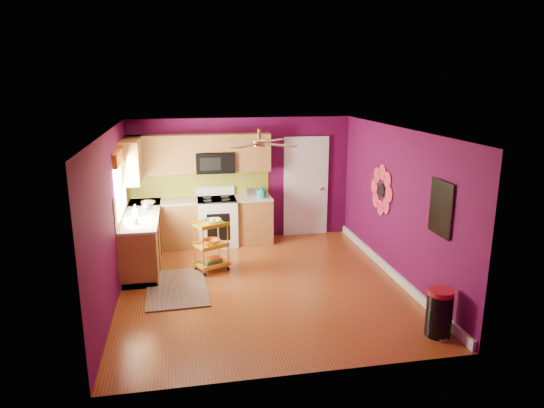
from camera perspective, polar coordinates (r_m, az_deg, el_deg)
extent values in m
plane|color=maroon|center=(7.98, -1.15, -9.50)|extent=(5.00, 5.00, 0.00)
cube|color=#50093A|center=(9.96, -3.57, 2.93)|extent=(4.50, 0.04, 2.50)
cube|color=#50093A|center=(5.23, 3.38, -7.91)|extent=(4.50, 0.04, 2.50)
cube|color=#50093A|center=(7.53, -18.33, -1.59)|extent=(0.04, 5.00, 2.50)
cube|color=#50093A|center=(8.22, 14.47, -0.01)|extent=(0.04, 5.00, 2.50)
cube|color=silver|center=(7.32, -1.25, 8.68)|extent=(4.50, 5.00, 0.04)
cube|color=white|center=(8.57, 13.79, -7.68)|extent=(0.05, 4.90, 0.14)
cube|color=brown|center=(9.02, -14.98, -4.06)|extent=(0.60, 2.30, 0.90)
cube|color=brown|center=(9.80, -8.22, -2.21)|extent=(2.80, 0.60, 0.90)
cube|color=beige|center=(8.88, -15.17, -1.18)|extent=(0.63, 2.30, 0.04)
cube|color=beige|center=(9.68, -8.32, 0.45)|extent=(2.80, 0.63, 0.04)
cube|color=black|center=(9.15, -14.81, -6.44)|extent=(0.54, 2.30, 0.10)
cube|color=black|center=(9.92, -8.14, -4.43)|extent=(2.80, 0.54, 0.10)
cube|color=white|center=(9.78, -6.46, -2.12)|extent=(0.76, 0.66, 0.92)
cube|color=black|center=(9.66, -6.54, 0.52)|extent=(0.76, 0.62, 0.03)
cube|color=white|center=(9.91, -6.68, 1.55)|extent=(0.76, 0.06, 0.18)
cube|color=black|center=(9.48, -6.30, -2.73)|extent=(0.45, 0.02, 0.55)
cube|color=brown|center=(9.64, -12.97, 5.67)|extent=(1.32, 0.33, 0.75)
cube|color=brown|center=(9.73, -2.39, 6.10)|extent=(0.72, 0.33, 0.75)
cube|color=brown|center=(9.62, -6.80, 7.15)|extent=(0.76, 0.33, 0.34)
cube|color=brown|center=(9.19, -16.16, 5.05)|extent=(0.33, 1.30, 0.75)
cube|color=black|center=(9.64, -6.72, 4.89)|extent=(0.76, 0.38, 0.40)
cube|color=olive|center=(9.90, -8.45, 2.40)|extent=(2.80, 0.01, 0.51)
cube|color=olive|center=(8.84, -17.16, 0.45)|extent=(0.01, 2.30, 0.51)
cube|color=white|center=(8.47, -17.48, 2.30)|extent=(0.03, 1.20, 1.00)
cube|color=#CC6012|center=(8.39, -17.52, 5.45)|extent=(0.08, 1.35, 0.22)
cube|color=white|center=(10.24, 3.99, 1.95)|extent=(0.85, 0.04, 2.05)
cube|color=white|center=(10.22, 4.01, 1.92)|extent=(0.95, 0.02, 2.15)
sphere|color=#BF8C3F|center=(10.27, 5.79, 1.81)|extent=(0.07, 0.07, 0.07)
cylinder|color=black|center=(8.72, 12.75, 1.59)|extent=(0.01, 0.24, 0.24)
cube|color=teal|center=(6.93, 19.31, -0.46)|extent=(0.03, 0.52, 0.72)
cube|color=black|center=(6.93, 19.20, -0.47)|extent=(0.01, 0.56, 0.76)
cylinder|color=#BF8C3F|center=(7.53, -1.50, 8.22)|extent=(0.06, 0.06, 0.16)
cylinder|color=#BF8C3F|center=(7.55, -1.49, 7.16)|extent=(0.20, 0.20, 0.08)
cube|color=#4C2D19|center=(7.86, 0.15, 7.46)|extent=(0.47, 0.47, 0.01)
cube|color=#4C2D19|center=(7.77, -3.78, 7.35)|extent=(0.47, 0.47, 0.01)
cube|color=#4C2D19|center=(7.24, -3.26, 6.84)|extent=(0.47, 0.47, 0.01)
cube|color=#4C2D19|center=(7.33, 0.94, 6.95)|extent=(0.47, 0.47, 0.01)
cube|color=black|center=(7.99, -11.15, -9.65)|extent=(0.99, 1.56, 0.02)
cylinder|color=yellow|center=(8.21, -8.06, -5.56)|extent=(0.02, 0.02, 0.81)
cylinder|color=yellow|center=(8.42, -5.22, -4.96)|extent=(0.02, 0.02, 0.81)
cylinder|color=yellow|center=(8.49, -9.08, -4.93)|extent=(0.02, 0.02, 0.81)
cylinder|color=yellow|center=(8.69, -6.31, -4.37)|extent=(0.02, 0.02, 0.81)
sphere|color=black|center=(8.36, -7.96, -8.25)|extent=(0.06, 0.06, 0.06)
sphere|color=black|center=(8.57, -5.16, -7.59)|extent=(0.06, 0.06, 0.06)
sphere|color=black|center=(8.63, -8.97, -7.54)|extent=(0.06, 0.06, 0.06)
sphere|color=black|center=(8.83, -6.24, -6.93)|extent=(0.06, 0.06, 0.06)
cube|color=yellow|center=(8.33, -7.24, -2.43)|extent=(0.64, 0.57, 0.03)
cube|color=yellow|center=(8.45, -7.16, -4.86)|extent=(0.64, 0.57, 0.03)
cube|color=yellow|center=(8.57, -7.09, -7.04)|extent=(0.64, 0.57, 0.03)
imported|color=beige|center=(8.34, -6.96, -2.05)|extent=(0.38, 0.38, 0.07)
sphere|color=yellow|center=(8.33, -6.97, -1.90)|extent=(0.10, 0.10, 0.10)
imported|color=#CC6012|center=(8.43, -7.17, -4.46)|extent=(0.40, 0.40, 0.09)
cube|color=navy|center=(8.55, -7.10, -6.83)|extent=(0.37, 0.34, 0.04)
cube|color=#267233|center=(8.54, -7.10, -6.60)|extent=(0.37, 0.34, 0.03)
cube|color=#CC6012|center=(8.53, -7.11, -6.41)|extent=(0.37, 0.34, 0.03)
cylinder|color=black|center=(6.77, 19.04, -12.24)|extent=(0.38, 0.38, 0.57)
cylinder|color=#B41923|center=(6.64, 19.27, -9.78)|extent=(0.33, 0.33, 0.07)
cube|color=beige|center=(6.77, 19.55, -14.88)|extent=(0.12, 0.08, 0.03)
cylinder|color=#128188|center=(9.71, -1.25, 1.25)|extent=(0.18, 0.18, 0.16)
sphere|color=#128188|center=(9.68, -1.25, 1.83)|extent=(0.06, 0.06, 0.06)
cube|color=beige|center=(9.75, -2.38, 1.37)|extent=(0.22, 0.15, 0.18)
imported|color=#EA3F72|center=(8.67, -15.77, -0.74)|extent=(0.10, 0.10, 0.21)
imported|color=white|center=(9.09, -14.64, -0.09)|extent=(0.14, 0.14, 0.17)
imported|color=white|center=(9.41, -14.37, 0.07)|extent=(0.27, 0.27, 0.07)
imported|color=white|center=(8.22, -15.93, -1.97)|extent=(0.13, 0.13, 0.11)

